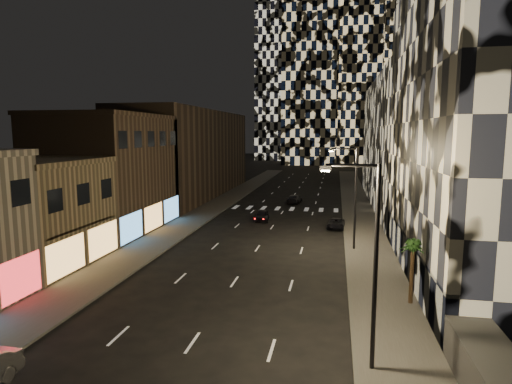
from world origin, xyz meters
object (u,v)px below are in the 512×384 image
at_px(car_dark_rightlane, 336,224).
at_px(palm_tree, 413,251).
at_px(car_dark_midlane, 262,215).
at_px(car_dark_oncoming, 294,199).
at_px(streetlight_near, 370,253).
at_px(streetlight_far, 353,191).

xyz_separation_m(car_dark_rightlane, palm_tree, (4.50, -20.74, 2.88)).
height_order(car_dark_midlane, car_dark_oncoming, car_dark_midlane).
bearing_deg(palm_tree, streetlight_near, -111.58).
height_order(car_dark_midlane, car_dark_rightlane, car_dark_midlane).
height_order(streetlight_far, car_dark_midlane, streetlight_far).
bearing_deg(palm_tree, car_dark_rightlane, 102.24).
distance_m(car_dark_oncoming, palm_tree, 38.68).
relative_size(streetlight_near, car_dark_oncoming, 2.08).
bearing_deg(car_dark_midlane, palm_tree, -65.42).
bearing_deg(car_dark_oncoming, streetlight_far, 112.17).
xyz_separation_m(streetlight_near, car_dark_oncoming, (-7.52, 45.02, -4.72)).
relative_size(streetlight_near, car_dark_midlane, 2.31).
bearing_deg(streetlight_near, palm_tree, 68.42).
xyz_separation_m(car_dark_oncoming, palm_tree, (10.67, -37.07, 2.78)).
xyz_separation_m(streetlight_near, streetlight_far, (0.00, 20.00, 0.00)).
distance_m(streetlight_near, car_dark_oncoming, 45.89).
bearing_deg(palm_tree, streetlight_far, 104.63).
distance_m(car_dark_oncoming, car_dark_rightlane, 17.46).
bearing_deg(car_dark_rightlane, streetlight_far, -77.52).
distance_m(streetlight_far, car_dark_oncoming, 26.55).
bearing_deg(palm_tree, car_dark_oncoming, 106.05).
xyz_separation_m(car_dark_midlane, car_dark_oncoming, (2.53, 13.76, -0.04)).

